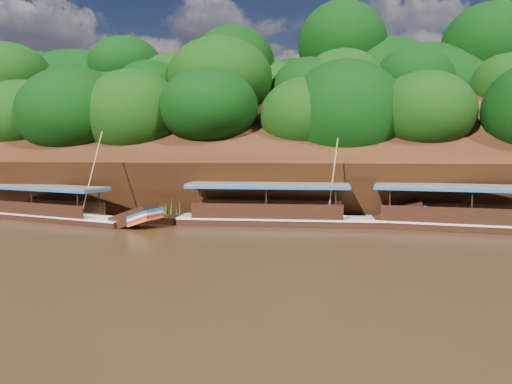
% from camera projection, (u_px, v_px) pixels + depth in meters
% --- Properties ---
extents(ground, '(160.00, 160.00, 0.00)m').
position_uv_depth(ground, '(248.00, 250.00, 22.91)').
color(ground, black).
rests_on(ground, ground).
extents(riverbank, '(120.00, 30.06, 19.40)m').
position_uv_depth(riverbank, '(285.00, 179.00, 45.18)').
color(riverbank, black).
rests_on(riverbank, ground).
extents(boat_0, '(15.90, 4.80, 6.61)m').
position_uv_depth(boat_0, '(501.00, 222.00, 27.74)').
color(boat_0, black).
rests_on(boat_0, ground).
extents(boat_1, '(14.72, 2.82, 5.72)m').
position_uv_depth(boat_1, '(293.00, 216.00, 30.18)').
color(boat_1, black).
rests_on(boat_1, ground).
extents(boat_2, '(14.01, 6.08, 6.09)m').
position_uv_depth(boat_2, '(60.00, 213.00, 31.73)').
color(boat_2, black).
rests_on(boat_2, ground).
extents(reeds, '(48.35, 2.43, 2.01)m').
position_uv_depth(reeds, '(231.00, 206.00, 32.79)').
color(reeds, '#316B1A').
rests_on(reeds, ground).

